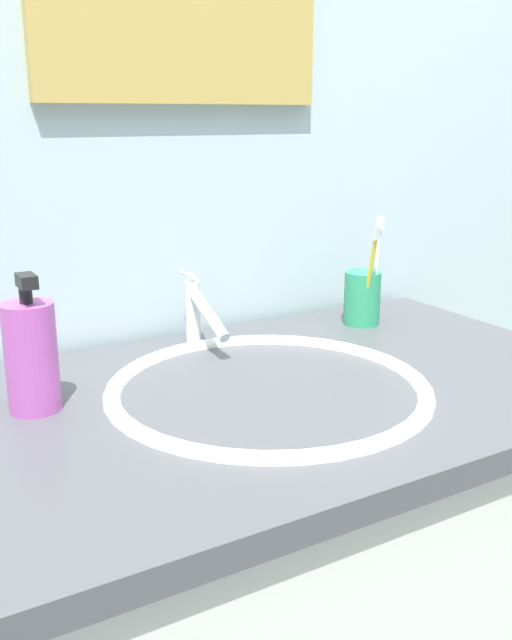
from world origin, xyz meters
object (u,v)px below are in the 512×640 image
soap_dispenser (31,355)px  toothbrush_cup (362,298)px  toothbrush_white (376,263)px  toothbrush_yellow (370,269)px  faucet (198,312)px

soap_dispenser → toothbrush_cup: bearing=9.1°
toothbrush_white → toothbrush_yellow: bearing=-153.0°
faucet → soap_dispenser: size_ratio=0.86×
toothbrush_cup → toothbrush_yellow: bearing=-110.3°
faucet → toothbrush_yellow: size_ratio=0.85×
toothbrush_white → soap_dispenser: size_ratio=1.07×
toothbrush_cup → soap_dispenser: bearing=-170.9°
toothbrush_white → soap_dispenser: bearing=-173.2°
faucet → toothbrush_white: 0.33m
toothbrush_white → soap_dispenser: toothbrush_white is taller
faucet → soap_dispenser: (-0.29, -0.12, 0.01)m
faucet → toothbrush_yellow: toothbrush_yellow is taller
toothbrush_cup → toothbrush_white: toothbrush_white is taller
toothbrush_yellow → soap_dispenser: toothbrush_yellow is taller
toothbrush_cup → toothbrush_white: (0.01, -0.02, 0.07)m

